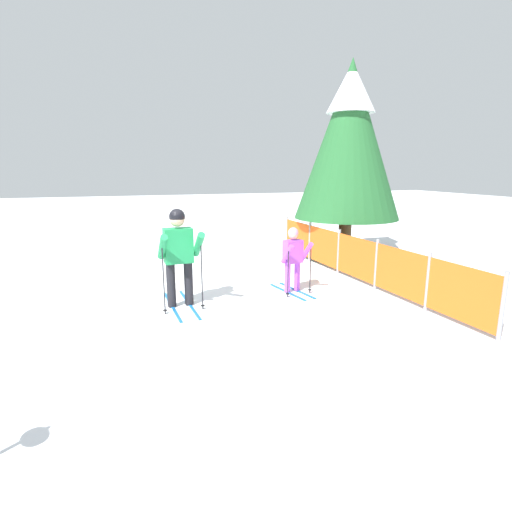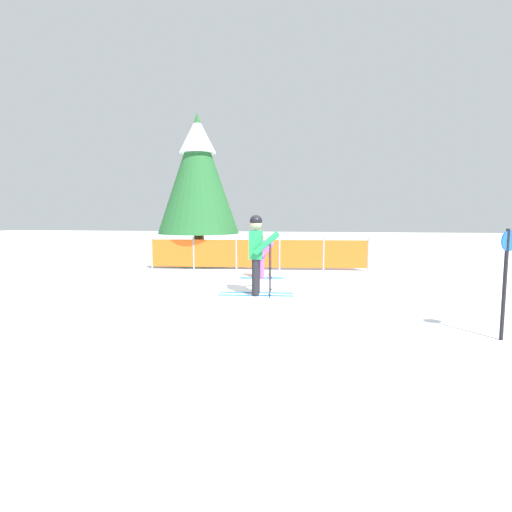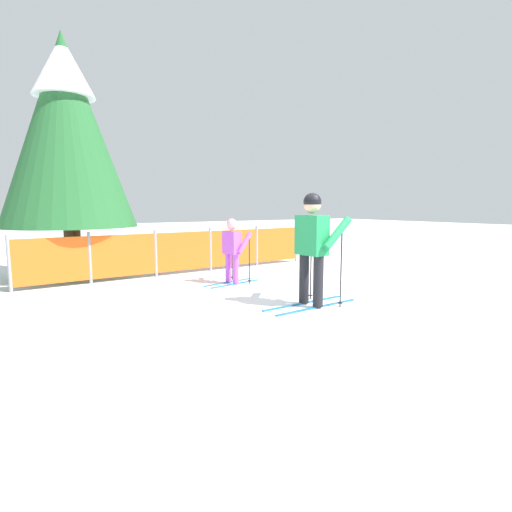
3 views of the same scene
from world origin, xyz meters
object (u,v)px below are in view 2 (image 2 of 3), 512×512
skier_adult (257,247)px  conifer_far (198,172)px  skier_child (262,251)px  safety_fence (258,254)px  trail_marker (506,272)px

skier_adult → conifer_far: size_ratio=0.34×
skier_child → safety_fence: (-0.33, 1.57, -0.23)m
skier_adult → safety_fence: (-0.48, 3.71, -0.50)m
skier_child → conifer_far: conifer_far is taller
safety_fence → trail_marker: bearing=-56.6°
skier_adult → skier_child: (-0.15, 2.14, -0.27)m
conifer_far → skier_adult: bearing=-61.1°
safety_fence → trail_marker: (4.14, -6.28, 0.43)m
conifer_far → trail_marker: bearing=-49.2°
skier_child → trail_marker: (3.82, -4.71, 0.19)m
safety_fence → trail_marker: size_ratio=4.42×
conifer_far → trail_marker: conifer_far is taller
skier_adult → safety_fence: skier_adult is taller
conifer_far → skier_child: bearing=-46.2°
safety_fence → conifer_far: (-2.10, 0.96, 2.56)m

